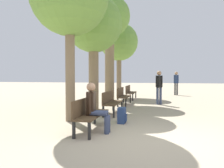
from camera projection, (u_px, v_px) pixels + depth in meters
The scene contains 12 objects.
ground_plane at pixel (146, 142), 4.65m from camera, with size 80.00×80.00×0.00m, color tan.
bench_row_0 at pixel (89, 112), 5.60m from camera, with size 0.45×1.68×0.83m.
bench_row_1 at pixel (111, 101), 8.11m from camera, with size 0.45×1.68×0.83m.
bench_row_2 at pixel (123, 95), 10.61m from camera, with size 0.45×1.68×0.83m.
bench_row_3 at pixel (130, 91), 13.12m from camera, with size 0.45×1.68×0.83m.
tree_row_1 at pixel (93, 25), 9.07m from camera, with size 2.39×2.39×4.78m.
tree_row_2 at pixel (110, 20), 11.90m from camera, with size 2.25×2.25×5.79m.
tree_row_3 at pixel (119, 42), 14.66m from camera, with size 2.55×2.55×4.98m.
person_seated at pixel (95, 106), 5.39m from camera, with size 0.58×0.33×1.24m.
backpack at pixel (122, 115), 6.47m from camera, with size 0.26×0.32×0.47m.
pedestrian_near at pixel (176, 82), 16.01m from camera, with size 0.35×0.31×1.73m.
pedestrian_mid at pixel (159, 85), 10.68m from camera, with size 0.34×0.30×1.66m.
Camera 1 is at (0.28, -4.65, 1.40)m, focal length 35.00 mm.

